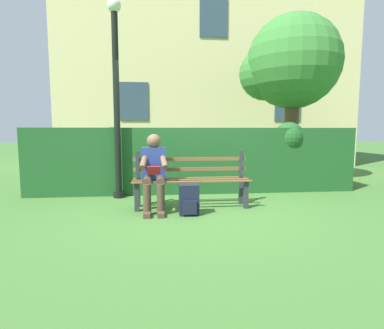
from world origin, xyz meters
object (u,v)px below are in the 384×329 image
object	(u,v)px
person_seated	(154,170)
backpack	(189,200)
park_bench	(191,180)
lamp_post	(116,91)
tree	(289,65)

from	to	relation	value
person_seated	backpack	distance (m)	0.74
park_bench	person_seated	world-z (taller)	person_seated
backpack	lamp_post	bearing A→B (deg)	-47.88
tree	lamp_post	bearing A→B (deg)	24.77
lamp_post	park_bench	bearing A→B (deg)	147.22
tree	lamp_post	distance (m)	4.51
park_bench	lamp_post	xyz separation A→B (m)	(1.27, -0.82, 1.51)
park_bench	tree	distance (m)	4.53
person_seated	lamp_post	bearing A→B (deg)	-55.53
park_bench	person_seated	bearing A→B (deg)	15.56
lamp_post	backpack	bearing A→B (deg)	132.12
tree	lamp_post	world-z (taller)	tree
person_seated	backpack	xyz separation A→B (m)	(-0.52, 0.33, -0.42)
park_bench	tree	world-z (taller)	tree
backpack	park_bench	bearing A→B (deg)	-99.13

